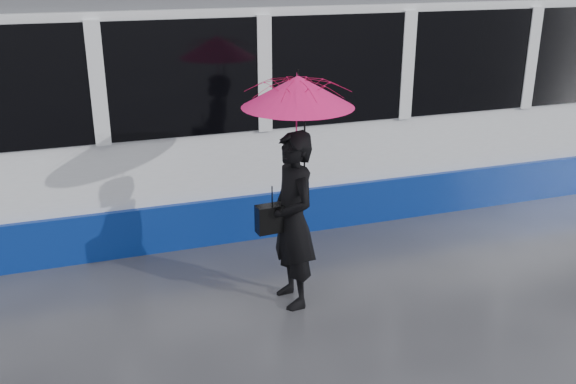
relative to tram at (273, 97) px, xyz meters
name	(u,v)px	position (x,y,z in m)	size (l,w,h in m)	color
ground	(202,294)	(-1.66, -2.50, -1.64)	(90.00, 90.00, 0.00)	#2C2C31
rails	(167,214)	(-1.66, 0.00, -1.63)	(34.00, 1.51, 0.02)	#3F3D38
tram	(273,97)	(0.00, 0.00, 0.00)	(26.00, 2.56, 3.35)	white
woman	(293,220)	(-0.74, -2.97, -0.67)	(0.70, 0.46, 1.93)	black
umbrella	(298,113)	(-0.69, -2.97, 0.48)	(1.22, 1.22, 1.30)	#E51347
handbag	(272,218)	(-0.96, -2.95, -0.63)	(0.36, 0.18, 0.48)	black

